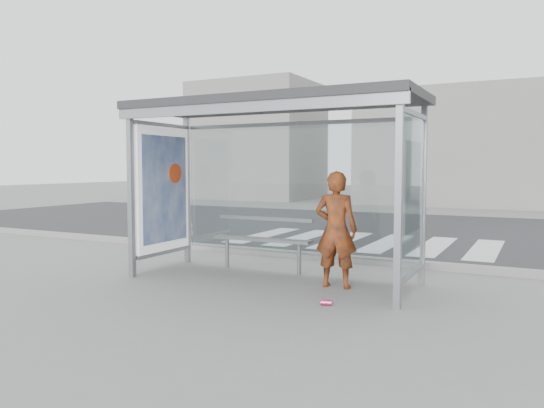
{
  "coord_description": "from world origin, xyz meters",
  "views": [
    {
      "loc": [
        3.46,
        -6.78,
        1.65
      ],
      "look_at": [
        -0.09,
        0.2,
        1.11
      ],
      "focal_mm": 35.0,
      "sensor_mm": 36.0,
      "label": 1
    }
  ],
  "objects": [
    {
      "name": "ground",
      "position": [
        0.0,
        0.0,
        0.0
      ],
      "size": [
        80.0,
        80.0,
        0.0
      ],
      "primitive_type": "plane",
      "color": "slate",
      "rests_on": "ground"
    },
    {
      "name": "curb",
      "position": [
        0.0,
        1.95,
        0.06
      ],
      "size": [
        30.0,
        0.18,
        0.12
      ],
      "primitive_type": "cube",
      "color": "gray",
      "rests_on": "ground"
    },
    {
      "name": "building_center",
      "position": [
        0.0,
        18.0,
        2.5
      ],
      "size": [
        8.0,
        5.0,
        5.0
      ],
      "primitive_type": "cube",
      "color": "gray",
      "rests_on": "ground"
    },
    {
      "name": "person",
      "position": [
        0.98,
        0.03,
        0.8
      ],
      "size": [
        0.62,
        0.45,
        1.6
      ],
      "primitive_type": "imported",
      "rotation": [
        0.0,
        0.0,
        3.25
      ],
      "color": "red",
      "rests_on": "ground"
    },
    {
      "name": "crosswalk",
      "position": [
        0.0,
        4.5,
        0.0
      ],
      "size": [
        5.55,
        3.0,
        0.0
      ],
      "color": "silver",
      "rests_on": "ground"
    },
    {
      "name": "building_left",
      "position": [
        -10.0,
        18.0,
        3.0
      ],
      "size": [
        6.0,
        5.0,
        6.0
      ],
      "primitive_type": "cube",
      "color": "gray",
      "rests_on": "ground"
    },
    {
      "name": "bus_shelter",
      "position": [
        -0.37,
        0.06,
        1.98
      ],
      "size": [
        4.25,
        1.65,
        2.62
      ],
      "color": "gray",
      "rests_on": "ground"
    },
    {
      "name": "road",
      "position": [
        0.0,
        7.0,
        0.0
      ],
      "size": [
        30.0,
        10.0,
        0.01
      ],
      "primitive_type": "cube",
      "color": "#2D2D30",
      "rests_on": "ground"
    },
    {
      "name": "bench",
      "position": [
        -0.46,
        0.58,
        0.51
      ],
      "size": [
        1.66,
        0.21,
        0.86
      ],
      "color": "slate",
      "rests_on": "ground"
    },
    {
      "name": "soda_can",
      "position": [
        1.21,
        -0.93,
        0.04
      ],
      "size": [
        0.14,
        0.1,
        0.07
      ],
      "primitive_type": "cylinder",
      "rotation": [
        0.0,
        1.57,
        0.24
      ],
      "color": "#DB4078",
      "rests_on": "ground"
    }
  ]
}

